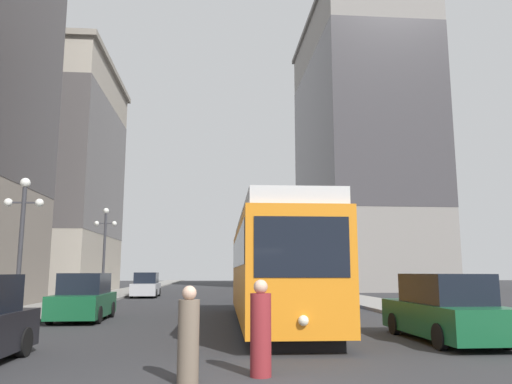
% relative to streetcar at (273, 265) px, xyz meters
% --- Properties ---
extents(sidewalk_left, '(3.41, 120.00, 0.15)m').
position_rel_streetcar_xyz_m(sidewalk_left, '(-10.20, 29.50, -2.03)').
color(sidewalk_left, gray).
rests_on(sidewalk_left, ground).
extents(sidewalk_right, '(3.41, 120.00, 0.15)m').
position_rel_streetcar_xyz_m(sidewalk_right, '(7.21, 29.50, -2.03)').
color(sidewalk_right, gray).
rests_on(sidewalk_right, ground).
extents(streetcar, '(2.87, 13.93, 3.89)m').
position_rel_streetcar_xyz_m(streetcar, '(0.00, 0.00, 0.00)').
color(streetcar, black).
rests_on(streetcar, ground).
extents(transit_bus, '(3.07, 12.83, 3.45)m').
position_rel_streetcar_xyz_m(transit_bus, '(2.82, 13.10, -0.15)').
color(transit_bus, black).
rests_on(transit_bus, ground).
extents(parked_car_left_near, '(1.97, 4.34, 1.82)m').
position_rel_streetcar_xyz_m(parked_car_left_near, '(-7.19, 2.13, -1.26)').
color(parked_car_left_near, black).
rests_on(parked_car_left_near, ground).
extents(parked_car_left_mid, '(1.98, 4.72, 1.82)m').
position_rel_streetcar_xyz_m(parked_car_left_mid, '(-7.19, 20.07, -1.26)').
color(parked_car_left_mid, black).
rests_on(parked_car_left_mid, ground).
extents(parked_car_right_far, '(1.91, 4.91, 1.82)m').
position_rel_streetcar_xyz_m(parked_car_right_far, '(4.20, -4.64, -1.26)').
color(parked_car_right_far, black).
rests_on(parked_car_right_far, ground).
extents(pedestrian_crossing_near, '(0.37, 0.37, 1.64)m').
position_rel_streetcar_xyz_m(pedestrian_crossing_near, '(-2.55, -9.32, -1.34)').
color(pedestrian_crossing_near, '#6B5B4C').
rests_on(pedestrian_crossing_near, ground).
extents(pedestrian_crossing_far, '(0.39, 0.39, 1.73)m').
position_rel_streetcar_xyz_m(pedestrian_crossing_far, '(-1.26, -8.81, -1.29)').
color(pedestrian_crossing_far, maroon).
rests_on(pedestrian_crossing_far, ground).
extents(lamp_post_left_near, '(1.41, 0.36, 5.14)m').
position_rel_streetcar_xyz_m(lamp_post_left_near, '(-9.09, 0.43, 1.45)').
color(lamp_post_left_near, '#333338').
rests_on(lamp_post_left_near, sidewalk_left).
extents(lamp_post_left_far, '(1.41, 0.36, 5.76)m').
position_rel_streetcar_xyz_m(lamp_post_left_far, '(-9.09, 14.08, 1.81)').
color(lamp_post_left_far, '#333338').
rests_on(lamp_post_left_far, sidewalk_left).
extents(building_left_midblock, '(11.86, 16.20, 20.76)m').
position_rel_streetcar_xyz_m(building_left_midblock, '(-17.54, 27.27, 8.57)').
color(building_left_midblock, '#A89E8E').
rests_on(building_left_midblock, ground).
extents(building_right_corner, '(12.28, 22.87, 31.93)m').
position_rel_streetcar_xyz_m(building_right_corner, '(14.75, 37.30, 14.37)').
color(building_right_corner, gray).
rests_on(building_right_corner, ground).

